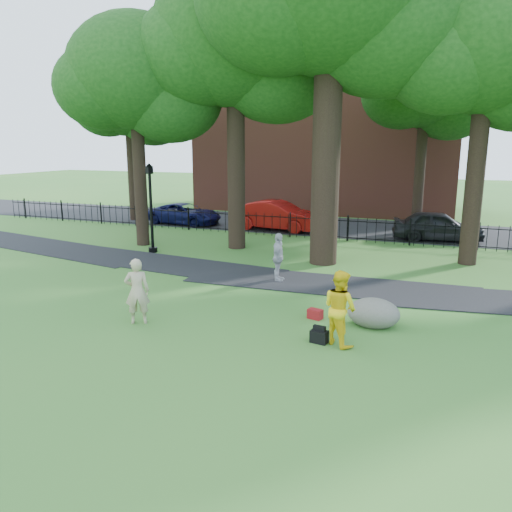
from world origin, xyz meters
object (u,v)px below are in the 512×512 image
at_px(man, 340,308).
at_px(lamppost, 151,209).
at_px(boulder, 374,311).
at_px(woman, 137,291).
at_px(red_sedan, 277,216).

height_order(man, lamppost, lamppost).
xyz_separation_m(boulder, lamppost, (-10.63, 5.74, 1.53)).
bearing_deg(woman, man, 155.78).
distance_m(man, lamppost, 12.46).
distance_m(lamppost, red_sedan, 8.29).
bearing_deg(boulder, red_sedan, 118.89).
xyz_separation_m(woman, lamppost, (-4.62, 7.89, 1.03)).
xyz_separation_m(boulder, red_sedan, (-7.32, 13.26, 0.41)).
distance_m(man, red_sedan, 16.30).
relative_size(lamppost, red_sedan, 0.79).
distance_m(woman, lamppost, 9.20).
xyz_separation_m(man, red_sedan, (-6.72, 14.85, -0.11)).
bearing_deg(red_sedan, boulder, -144.81).
bearing_deg(man, woman, 40.59).
distance_m(woman, boulder, 6.40).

